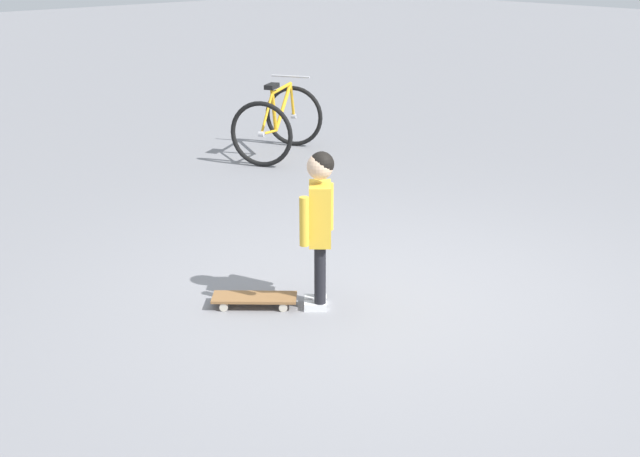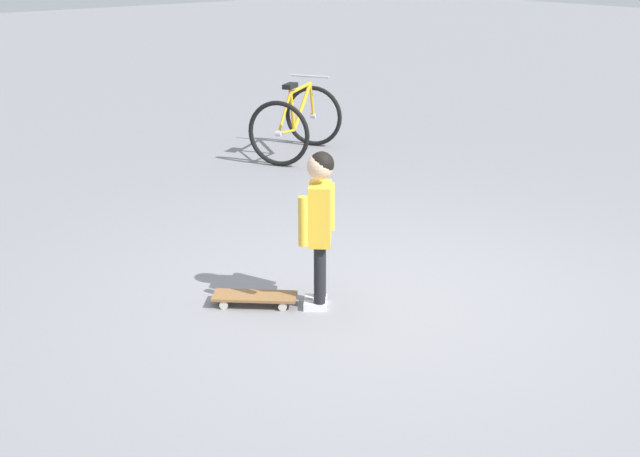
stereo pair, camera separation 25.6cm
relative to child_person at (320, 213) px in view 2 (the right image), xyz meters
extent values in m
plane|color=gray|center=(-0.43, 0.15, -0.66)|extent=(50.00, 50.00, 0.00)
cylinder|color=black|center=(0.04, 0.04, -0.42)|extent=(0.08, 0.08, 0.42)
cube|color=white|center=(0.06, 0.02, -0.63)|extent=(0.16, 0.16, 0.05)
cylinder|color=black|center=(-0.04, -0.04, -0.42)|extent=(0.08, 0.08, 0.42)
cube|color=white|center=(-0.02, -0.06, -0.63)|extent=(0.16, 0.16, 0.05)
cube|color=gold|center=(0.00, 0.00, -0.01)|extent=(0.27, 0.27, 0.40)
cylinder|color=gold|center=(0.18, 0.05, -0.01)|extent=(0.06, 0.06, 0.32)
cylinder|color=gold|center=(-0.15, -0.07, -0.01)|extent=(0.06, 0.06, 0.32)
sphere|color=beige|center=(0.00, 0.00, 0.31)|extent=(0.17, 0.17, 0.17)
sphere|color=black|center=(-0.01, 0.01, 0.32)|extent=(0.16, 0.16, 0.16)
cube|color=olive|center=(0.32, -0.30, -0.59)|extent=(0.53, 0.53, 0.02)
cube|color=#B7B7BC|center=(0.46, -0.43, -0.61)|extent=(0.10, 0.10, 0.02)
cube|color=#B7B7BC|center=(0.18, -0.16, -0.61)|extent=(0.10, 0.10, 0.02)
cylinder|color=beige|center=(0.51, -0.38, -0.63)|extent=(0.06, 0.06, 0.06)
cylinder|color=beige|center=(0.41, -0.49, -0.63)|extent=(0.06, 0.06, 0.06)
cylinder|color=beige|center=(0.23, -0.11, -0.63)|extent=(0.06, 0.06, 0.06)
cylinder|color=beige|center=(0.13, -0.21, -0.63)|extent=(0.06, 0.06, 0.06)
torus|color=black|center=(-2.92, -3.59, -0.30)|extent=(0.39, 0.65, 0.71)
torus|color=black|center=(-2.03, -3.09, -0.30)|extent=(0.39, 0.65, 0.71)
cylinder|color=#B7B7BC|center=(-2.92, -3.59, -0.30)|extent=(0.08, 0.08, 0.06)
cylinder|color=#B7B7BC|center=(-2.03, -3.09, -0.30)|extent=(0.08, 0.08, 0.06)
cylinder|color=gold|center=(-2.62, -3.42, -0.13)|extent=(0.47, 0.29, 0.48)
cylinder|color=gold|center=(-2.58, -3.40, 0.09)|extent=(0.53, 0.32, 0.06)
cylinder|color=gold|center=(-2.36, -3.28, -0.12)|extent=(0.14, 0.10, 0.48)
cylinder|color=gold|center=(-2.22, -3.20, -0.33)|extent=(0.39, 0.23, 0.08)
cylinder|color=gold|center=(-2.18, -3.17, -0.11)|extent=(0.32, 0.19, 0.40)
cylinder|color=gold|center=(-2.88, -3.56, -0.10)|extent=(0.13, 0.09, 0.41)
cube|color=black|center=(-2.32, -3.25, 0.16)|extent=(0.24, 0.19, 0.05)
cylinder|color=#B7B7BC|center=(-2.84, -3.54, 0.18)|extent=(0.24, 0.41, 0.02)
camera|label=1|loc=(3.50, 3.75, 1.67)|focal=47.15mm
camera|label=2|loc=(3.31, 3.92, 1.67)|focal=47.15mm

